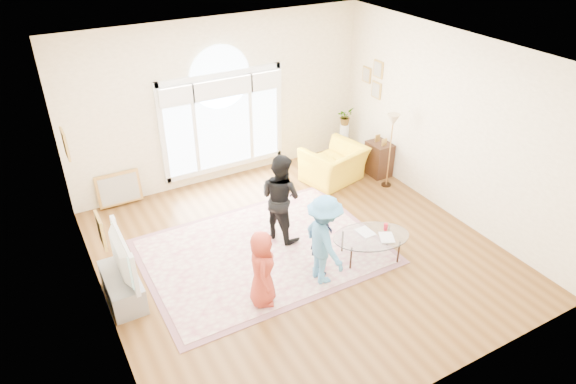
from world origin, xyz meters
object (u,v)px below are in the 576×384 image
television (117,257)px  armchair (334,164)px  tv_console (123,287)px  area_rug (263,251)px  coffee_table (371,237)px

television → armchair: 4.80m
tv_console → television: television is taller
area_rug → coffee_table: bearing=-34.0°
tv_console → armchair: 4.80m
area_rug → tv_console: bearing=-179.8°
television → armchair: bearing=17.6°
area_rug → coffee_table: 1.76m
television → coffee_table: (3.67, -0.95, -0.35)m
coffee_table → television: bearing=-177.1°
area_rug → television: television is taller
area_rug → armchair: armchair is taller
area_rug → tv_console: size_ratio=3.60×
tv_console → armchair: (4.57, 1.45, 0.15)m
coffee_table → armchair: (0.90, 2.40, -0.04)m
armchair → area_rug: bearing=18.3°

